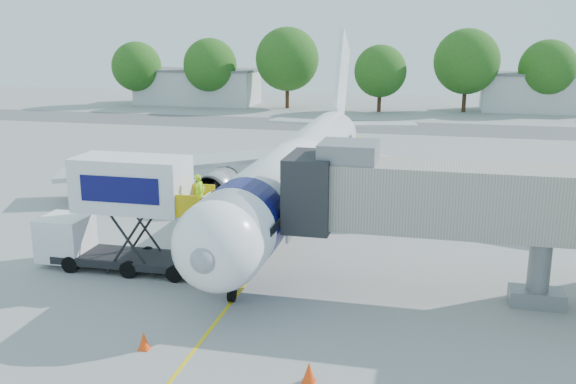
% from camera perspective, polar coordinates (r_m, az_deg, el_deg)
% --- Properties ---
extents(ground, '(160.00, 160.00, 0.00)m').
position_cam_1_polar(ground, '(36.24, -0.35, -3.73)').
color(ground, '#999997').
rests_on(ground, ground).
extents(guidance_line, '(0.15, 70.00, 0.01)m').
position_cam_1_polar(guidance_line, '(36.24, -0.35, -3.73)').
color(guidance_line, yellow).
rests_on(guidance_line, ground).
extents(taxiway_strip, '(120.00, 10.00, 0.01)m').
position_cam_1_polar(taxiway_strip, '(76.76, 7.01, 5.79)').
color(taxiway_strip, '#59595B').
rests_on(taxiway_strip, ground).
extents(aircraft, '(34.17, 37.73, 11.35)m').
position_cam_1_polar(aircraft, '(39.36, 1.04, 2.16)').
color(aircraft, white).
rests_on(aircraft, ground).
extents(jet_bridge, '(13.90, 3.20, 6.60)m').
position_cam_1_polar(jet_bridge, '(27.39, 12.60, -0.60)').
color(jet_bridge, '#ACA393').
rests_on(jet_bridge, ground).
extents(catering_hiloader, '(8.50, 2.44, 5.50)m').
position_cam_1_polar(catering_hiloader, '(31.29, -14.66, -1.87)').
color(catering_hiloader, black).
rests_on(catering_hiloader, ground).
extents(ground_tug, '(3.88, 2.69, 1.41)m').
position_cam_1_polar(ground_tug, '(21.00, -1.98, -15.64)').
color(ground_tug, white).
rests_on(ground_tug, ground).
extents(safety_cone_a, '(0.46, 0.46, 0.72)m').
position_cam_1_polar(safety_cone_a, '(21.71, 1.87, -15.77)').
color(safety_cone_a, '#FF430D').
rests_on(safety_cone_a, ground).
extents(safety_cone_b, '(0.42, 0.42, 0.67)m').
position_cam_1_polar(safety_cone_b, '(24.25, -12.69, -12.79)').
color(safety_cone_b, '#FF430D').
rests_on(safety_cone_b, ground).
extents(outbuilding_left, '(18.40, 8.40, 5.30)m').
position_cam_1_polar(outbuilding_left, '(100.58, -8.03, 9.28)').
color(outbuilding_left, beige).
rests_on(outbuilding_left, ground).
extents(outbuilding_right, '(16.40, 7.40, 5.30)m').
position_cam_1_polar(outbuilding_right, '(96.90, 21.59, 8.25)').
color(outbuilding_right, beige).
rests_on(outbuilding_right, ground).
extents(tree_a, '(7.40, 7.40, 9.43)m').
position_cam_1_polar(tree_a, '(100.69, -13.31, 10.80)').
color(tree_a, '#382314').
rests_on(tree_a, ground).
extents(tree_b, '(7.83, 7.83, 9.98)m').
position_cam_1_polar(tree_b, '(96.46, -6.94, 11.13)').
color(tree_b, '#382314').
rests_on(tree_b, ground).
extents(tree_c, '(9.06, 9.06, 11.55)m').
position_cam_1_polar(tree_c, '(93.64, -0.06, 11.73)').
color(tree_c, '#382314').
rests_on(tree_c, ground).
extents(tree_d, '(7.20, 7.20, 9.18)m').
position_cam_1_polar(tree_d, '(90.67, 8.20, 10.58)').
color(tree_d, '#382314').
rests_on(tree_d, ground).
extents(tree_e, '(8.91, 8.91, 11.36)m').
position_cam_1_polar(tree_e, '(92.50, 15.60, 11.11)').
color(tree_e, '#382314').
rests_on(tree_e, ground).
extents(tree_f, '(7.77, 7.77, 9.90)m').
position_cam_1_polar(tree_f, '(95.19, 22.10, 10.14)').
color(tree_f, '#382314').
rests_on(tree_f, ground).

